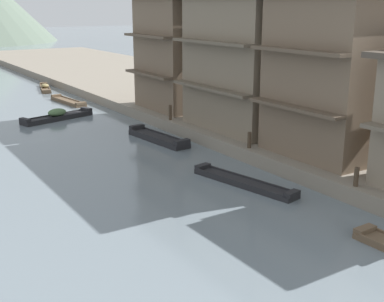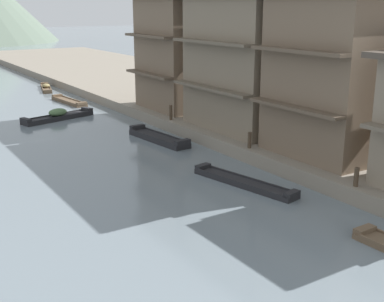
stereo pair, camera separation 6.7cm
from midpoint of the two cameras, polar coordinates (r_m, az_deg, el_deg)
name	(u,v)px [view 1 (the left image)]	position (r m, az deg, el deg)	size (l,w,h in m)	color
riverbank_right	(215,97)	(43.71, 2.61, 6.07)	(18.00, 110.00, 0.72)	gray
boat_moored_nearest	(57,116)	(37.76, -14.97, 3.83)	(5.56, 2.52, 0.81)	#232326
boat_moored_second	(158,138)	(30.71, -3.89, 1.46)	(1.58, 5.18, 0.56)	#232326
boat_moored_third	(244,182)	(23.23, 5.75, -3.54)	(1.96, 5.66, 0.40)	#232326
boat_moored_far	(45,88)	(52.04, -16.23, 6.85)	(2.04, 5.37, 0.59)	brown
boat_upstream_distant	(68,101)	(44.21, -13.81, 5.44)	(1.43, 5.17, 0.41)	brown
house_waterfront_second	(332,67)	(25.50, 15.38, 9.05)	(5.24, 6.57, 8.74)	#75604C
house_waterfront_tall	(254,56)	(31.04, 6.95, 10.60)	(6.97, 7.90, 8.74)	#7F705B
house_waterfront_narrow	(178,48)	(36.68, -1.67, 11.54)	(5.36, 6.61, 8.74)	#75604C
mooring_post_dock_near	(356,177)	(21.84, 17.92, -2.78)	(0.20, 0.20, 0.80)	#473828
mooring_post_dock_mid	(249,140)	(26.54, 6.39, 1.23)	(0.20, 0.20, 0.86)	#473828
mooring_post_dock_far	(170,112)	(33.06, -2.52, 4.35)	(0.20, 0.20, 0.98)	#473828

